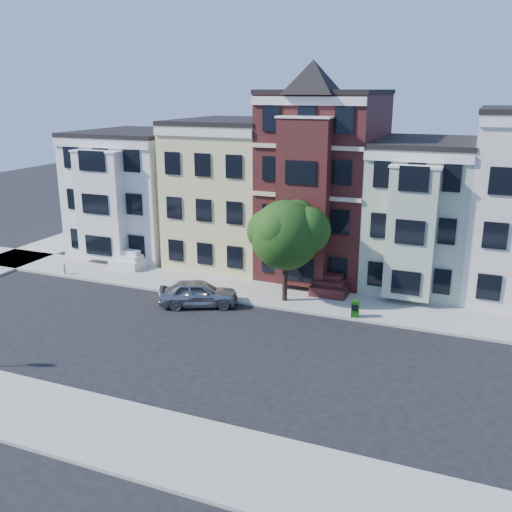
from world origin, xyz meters
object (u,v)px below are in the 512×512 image
at_px(street_tree, 285,240).
at_px(newspaper_box, 355,309).
at_px(fire_hydrant, 64,270).
at_px(parked_car, 198,293).

relative_size(street_tree, newspaper_box, 7.85).
distance_m(street_tree, fire_hydrant, 16.04).
relative_size(parked_car, fire_hydrant, 7.93).
xyz_separation_m(street_tree, parked_car, (-4.53, -2.43, -3.11)).
distance_m(street_tree, newspaper_box, 5.64).
relative_size(street_tree, fire_hydrant, 12.84).
bearing_deg(parked_car, newspaper_box, -105.19).
distance_m(parked_car, newspaper_box, 9.13).
bearing_deg(parked_car, fire_hydrant, 58.11).
height_order(parked_car, newspaper_box, parked_car).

